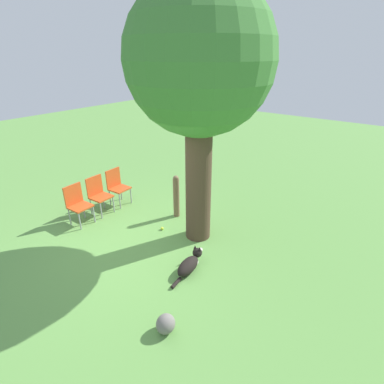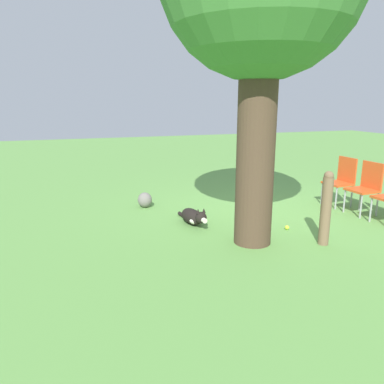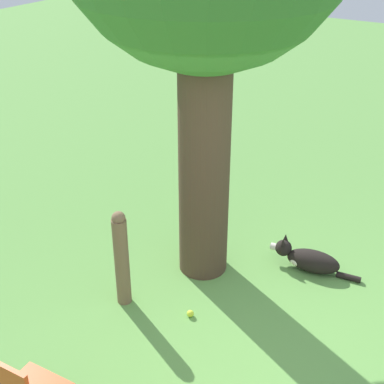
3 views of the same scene
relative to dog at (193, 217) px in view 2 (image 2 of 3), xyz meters
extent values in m
plane|color=#609947|center=(-1.23, 0.13, -0.13)|extent=(30.00, 30.00, 0.00)
cylinder|color=#4C3828|center=(-0.53, 0.99, 1.24)|extent=(0.51, 0.51, 2.73)
ellipsoid|color=black|center=(0.01, -0.06, -0.01)|extent=(0.32, 0.59, 0.24)
ellipsoid|color=silver|center=(-0.01, 0.10, -0.02)|extent=(0.24, 0.22, 0.14)
sphere|color=black|center=(-0.03, 0.27, 0.07)|extent=(0.20, 0.20, 0.18)
cylinder|color=silver|center=(-0.04, 0.37, 0.05)|extent=(0.08, 0.09, 0.07)
cone|color=black|center=(-0.08, 0.27, 0.17)|extent=(0.06, 0.06, 0.08)
cone|color=black|center=(0.02, 0.28, 0.17)|extent=(0.06, 0.06, 0.08)
cylinder|color=black|center=(0.05, -0.44, -0.10)|extent=(0.09, 0.26, 0.06)
cylinder|color=brown|center=(-1.43, 1.37, 0.34)|extent=(0.14, 0.14, 0.94)
sphere|color=brown|center=(-1.43, 1.37, 0.84)|extent=(0.13, 0.13, 0.13)
cube|color=#D14C1E|center=(-2.92, -0.19, 0.30)|extent=(0.44, 0.46, 0.04)
cube|color=#D14C1E|center=(-3.11, -0.19, 0.55)|extent=(0.05, 0.44, 0.46)
cylinder|color=#99999E|center=(-2.74, 0.01, 0.08)|extent=(0.03, 0.03, 0.41)
cylinder|color=#99999E|center=(-2.73, -0.37, 0.08)|extent=(0.03, 0.03, 0.41)
cylinder|color=#99999E|center=(-3.10, 0.00, 0.08)|extent=(0.03, 0.03, 0.41)
cylinder|color=#99999E|center=(-3.09, -0.38, 0.08)|extent=(0.03, 0.03, 0.41)
cube|color=#D14C1E|center=(-2.94, 0.40, 0.30)|extent=(0.44, 0.46, 0.04)
cube|color=#D14C1E|center=(-3.13, 0.39, 0.55)|extent=(0.05, 0.44, 0.46)
cylinder|color=#99999E|center=(-2.77, 0.60, 0.08)|extent=(0.03, 0.03, 0.41)
cylinder|color=#99999E|center=(-2.75, 0.22, 0.08)|extent=(0.03, 0.03, 0.41)
cylinder|color=#99999E|center=(-3.13, 0.58, 0.08)|extent=(0.03, 0.03, 0.41)
cylinder|color=#99999E|center=(-3.11, 0.20, 0.08)|extent=(0.03, 0.03, 0.41)
cylinder|color=#99999E|center=(-2.78, 0.80, 0.08)|extent=(0.03, 0.03, 0.41)
sphere|color=#CCE033|center=(-1.29, 0.69, -0.09)|extent=(0.07, 0.07, 0.07)
ellipsoid|color=slate|center=(0.52, -1.24, 0.01)|extent=(0.26, 0.28, 0.28)
camera|label=1|loc=(2.60, -3.39, 3.43)|focal=28.00mm
camera|label=2|loc=(1.86, 5.39, 1.81)|focal=35.00mm
camera|label=3|loc=(-4.64, -1.34, 3.38)|focal=50.00mm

